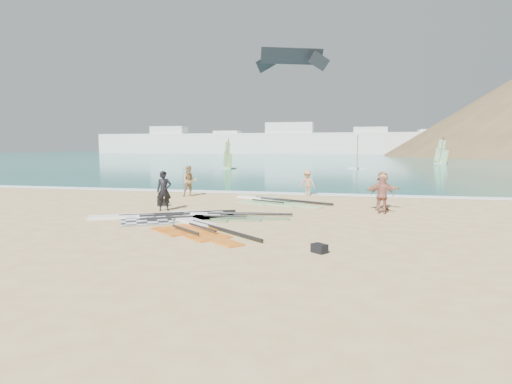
% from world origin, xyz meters
% --- Properties ---
extents(ground, '(300.00, 300.00, 0.00)m').
position_xyz_m(ground, '(0.00, 0.00, 0.00)').
color(ground, '#D8BA7E').
rests_on(ground, ground).
extents(sea, '(300.00, 240.00, 0.06)m').
position_xyz_m(sea, '(0.00, 132.00, 0.00)').
color(sea, '#0D5B5F').
rests_on(sea, ground).
extents(surf_line, '(300.00, 1.20, 0.04)m').
position_xyz_m(surf_line, '(0.00, 12.30, 0.00)').
color(surf_line, white).
rests_on(surf_line, ground).
extents(far_town, '(160.00, 8.00, 12.00)m').
position_xyz_m(far_town, '(-15.72, 150.00, 4.49)').
color(far_town, white).
rests_on(far_town, ground).
extents(rig_grey, '(6.30, 4.37, 0.20)m').
position_xyz_m(rig_grey, '(-4.00, 1.70, 0.05)').
color(rig_grey, '#242426').
rests_on(rig_grey, ground).
extents(rig_green, '(5.84, 4.16, 0.20)m').
position_xyz_m(rig_green, '(-0.22, 8.33, 0.05)').
color(rig_green, '#4ABC1E').
rests_on(rig_green, ground).
extents(rig_orange, '(5.49, 2.29, 0.20)m').
position_xyz_m(rig_orange, '(-1.44, 2.79, 0.05)').
color(rig_orange, orange).
rests_on(rig_orange, ground).
extents(rig_red, '(4.61, 4.65, 0.20)m').
position_xyz_m(rig_red, '(-1.30, -0.11, 0.05)').
color(rig_red, red).
rests_on(rig_red, ground).
extents(gear_bag_near, '(0.65, 0.58, 0.34)m').
position_xyz_m(gear_bag_near, '(-5.33, 5.45, 0.17)').
color(gear_bag_near, black).
rests_on(gear_bag_near, ground).
extents(gear_bag_far, '(0.53, 0.51, 0.26)m').
position_xyz_m(gear_bag_far, '(3.39, -2.63, 0.13)').
color(gear_bag_far, black).
rests_on(gear_bag_far, ground).
extents(person_wetsuit, '(0.83, 0.75, 1.91)m').
position_xyz_m(person_wetsuit, '(-4.51, 3.92, 0.96)').
color(person_wetsuit, black).
rests_on(person_wetsuit, ground).
extents(beachgoer_left, '(1.16, 1.09, 1.89)m').
position_xyz_m(beachgoer_left, '(-5.51, 9.69, 0.94)').
color(beachgoer_left, '#A37C4C').
rests_on(beachgoer_left, ground).
extents(beachgoer_mid, '(1.19, 0.95, 1.62)m').
position_xyz_m(beachgoer_mid, '(1.54, 11.50, 0.81)').
color(beachgoer_mid, tan).
rests_on(beachgoer_mid, ground).
extents(beachgoer_back, '(1.08, 0.62, 1.73)m').
position_xyz_m(beachgoer_back, '(5.61, 5.18, 0.87)').
color(beachgoer_back, '#AA6055').
rests_on(beachgoer_back, ground).
extents(beachgoer_right, '(1.81, 1.18, 1.87)m').
position_xyz_m(beachgoer_right, '(5.69, 6.59, 0.93)').
color(beachgoer_right, tan).
rests_on(beachgoer_right, ground).
extents(windsurfer_left, '(2.12, 2.11, 4.11)m').
position_xyz_m(windsurfer_left, '(-12.22, 40.38, 1.22)').
color(windsurfer_left, white).
rests_on(windsurfer_left, ground).
extents(windsurfer_centre, '(2.49, 3.05, 4.55)m').
position_xyz_m(windsurfer_centre, '(4.77, 44.53, 1.32)').
color(windsurfer_centre, white).
rests_on(windsurfer_centre, ground).
extents(windsurfer_right, '(2.52, 2.58, 4.71)m').
position_xyz_m(windsurfer_right, '(19.31, 65.73, 1.35)').
color(windsurfer_right, white).
rests_on(windsurfer_right, ground).
extents(kitesurf_kite, '(8.22, 3.66, 2.71)m').
position_xyz_m(kitesurf_kite, '(-3.00, 35.96, 13.31)').
color(kitesurf_kite, black).
rests_on(kitesurf_kite, ground).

